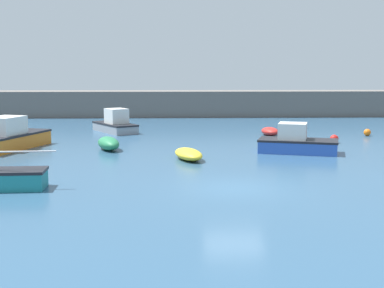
# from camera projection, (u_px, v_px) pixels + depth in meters

# --- Properties ---
(ground_plane) EXTENTS (120.00, 120.00, 0.20)m
(ground_plane) POSITION_uv_depth(u_px,v_px,m) (234.00, 191.00, 22.04)
(ground_plane) COLOR #2D5170
(harbor_breakwater) EXTENTS (55.93, 3.62, 2.57)m
(harbor_breakwater) POSITION_uv_depth(u_px,v_px,m) (199.00, 104.00, 54.17)
(harbor_breakwater) COLOR #66605B
(harbor_breakwater) RESTS_ON ground_plane
(open_tender_yellow) EXTENTS (2.01, 3.14, 0.60)m
(open_tender_yellow) POSITION_uv_depth(u_px,v_px,m) (189.00, 154.00, 28.80)
(open_tender_yellow) COLOR yellow
(open_tender_yellow) RESTS_ON ground_plane
(cabin_cruiser_white) EXTENTS (3.93, 4.87, 1.83)m
(cabin_cruiser_white) POSITION_uv_depth(u_px,v_px,m) (115.00, 124.00, 40.88)
(cabin_cruiser_white) COLOR gray
(cabin_cruiser_white) RESTS_ON ground_plane
(motorboat_grey_hull) EXTENTS (4.92, 3.26, 1.74)m
(motorboat_grey_hull) POSITION_uv_depth(u_px,v_px,m) (297.00, 142.00, 31.09)
(motorboat_grey_hull) COLOR #2D56B7
(motorboat_grey_hull) RESTS_ON ground_plane
(rowboat_white_midwater) EXTENTS (2.03, 3.03, 0.78)m
(rowboat_white_midwater) POSITION_uv_depth(u_px,v_px,m) (108.00, 143.00, 32.20)
(rowboat_white_midwater) COLOR #287A4C
(rowboat_white_midwater) RESTS_ON ground_plane
(motorboat_with_cabin) EXTENTS (3.88, 6.19, 2.02)m
(motorboat_with_cabin) POSITION_uv_depth(u_px,v_px,m) (9.00, 137.00, 32.38)
(motorboat_with_cabin) COLOR orange
(motorboat_with_cabin) RESTS_ON ground_plane
(dinghy_near_pier) EXTENTS (1.39, 2.22, 0.59)m
(dinghy_near_pier) POSITION_uv_depth(u_px,v_px,m) (270.00, 131.00, 39.08)
(dinghy_near_pier) COLOR red
(dinghy_near_pier) RESTS_ON ground_plane
(mooring_buoy_orange) EXTENTS (0.51, 0.51, 0.51)m
(mooring_buoy_orange) POSITION_uv_depth(u_px,v_px,m) (367.00, 132.00, 38.71)
(mooring_buoy_orange) COLOR orange
(mooring_buoy_orange) RESTS_ON ground_plane
(mooring_buoy_red) EXTENTS (0.56, 0.56, 0.56)m
(mooring_buoy_red) POSITION_uv_depth(u_px,v_px,m) (334.00, 139.00, 35.05)
(mooring_buoy_red) COLOR red
(mooring_buoy_red) RESTS_ON ground_plane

